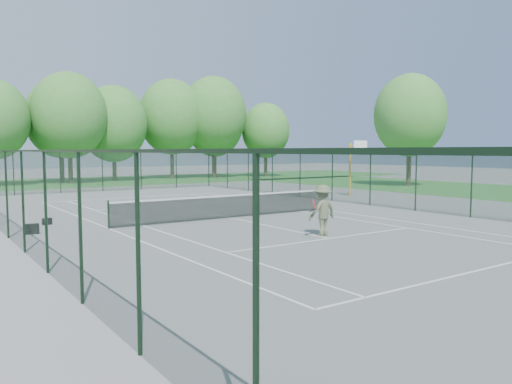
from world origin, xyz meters
The scene contains 12 objects.
ground centered at (0.00, 0.00, 0.00)m, with size 140.00×140.00×0.00m, color gray.
grass_far centered at (0.00, 30.00, 0.01)m, with size 80.00×16.00×0.01m, color #30792B.
grass_side centered at (24.00, 4.00, 0.01)m, with size 14.00×40.00×0.01m, color #30792B.
court_lines centered at (0.00, 0.00, 0.00)m, with size 11.05×23.85×0.01m.
tennis_net centered at (0.00, 0.00, 0.58)m, with size 11.08×0.08×1.10m.
fence_enclosure centered at (0.00, 0.00, 1.56)m, with size 18.05×36.05×3.02m.
tree_line_far centered at (0.00, 30.00, 5.99)m, with size 39.40×6.40×9.70m.
basketball_goal centered at (12.36, 4.37, 2.57)m, with size 1.20×1.43×3.65m.
tree_side centered at (23.00, 8.51, 5.95)m, with size 5.96×5.96×9.44m.
sports_bag_a centered at (-8.15, 0.44, 0.18)m, with size 0.46×0.27×0.36m, color black.
sports_bag_b centered at (-7.21, 2.49, 0.13)m, with size 0.34×0.21×0.27m, color black.
tennis_player centered at (0.21, -5.80, 0.90)m, with size 2.05×0.93×1.80m.
Camera 1 is at (-11.65, -18.82, 3.00)m, focal length 35.00 mm.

